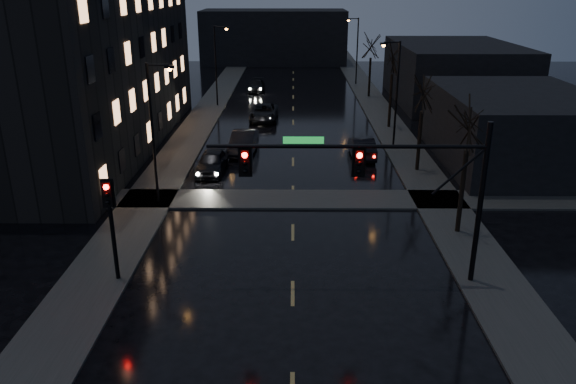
{
  "coord_description": "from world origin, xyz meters",
  "views": [
    {
      "loc": [
        -0.01,
        -12.18,
        12.04
      ],
      "look_at": [
        -0.22,
        11.36,
        3.2
      ],
      "focal_mm": 35.0,
      "sensor_mm": 36.0,
      "label": 1
    }
  ],
  "objects_px": {
    "oncoming_car_b": "(243,142)",
    "oncoming_car_d": "(256,85)",
    "oncoming_car_c": "(264,112)",
    "lead_car": "(362,147)",
    "oncoming_car_a": "(212,162)"
  },
  "relations": [
    {
      "from": "oncoming_car_b",
      "to": "oncoming_car_d",
      "type": "relative_size",
      "value": 1.08
    },
    {
      "from": "oncoming_car_b",
      "to": "oncoming_car_d",
      "type": "distance_m",
      "value": 25.35
    },
    {
      "from": "oncoming_car_a",
      "to": "oncoming_car_d",
      "type": "height_order",
      "value": "oncoming_car_a"
    },
    {
      "from": "oncoming_car_c",
      "to": "lead_car",
      "type": "bearing_deg",
      "value": -55.14
    },
    {
      "from": "oncoming_car_c",
      "to": "lead_car",
      "type": "xyz_separation_m",
      "value": [
        7.72,
        -11.67,
        0.01
      ]
    },
    {
      "from": "oncoming_car_a",
      "to": "oncoming_car_c",
      "type": "height_order",
      "value": "oncoming_car_a"
    },
    {
      "from": "oncoming_car_d",
      "to": "oncoming_car_b",
      "type": "bearing_deg",
      "value": -87.96
    },
    {
      "from": "oncoming_car_b",
      "to": "oncoming_car_d",
      "type": "height_order",
      "value": "oncoming_car_b"
    },
    {
      "from": "oncoming_car_b",
      "to": "lead_car",
      "type": "height_order",
      "value": "oncoming_car_b"
    },
    {
      "from": "oncoming_car_c",
      "to": "oncoming_car_d",
      "type": "bearing_deg",
      "value": 97.65
    },
    {
      "from": "oncoming_car_b",
      "to": "oncoming_car_a",
      "type": "bearing_deg",
      "value": -105.95
    },
    {
      "from": "oncoming_car_c",
      "to": "oncoming_car_d",
      "type": "xyz_separation_m",
      "value": [
        -1.62,
        14.72,
        -0.09
      ]
    },
    {
      "from": "oncoming_car_b",
      "to": "oncoming_car_d",
      "type": "xyz_separation_m",
      "value": [
        -0.62,
        25.34,
        -0.15
      ]
    },
    {
      "from": "oncoming_car_c",
      "to": "oncoming_car_d",
      "type": "distance_m",
      "value": 14.81
    },
    {
      "from": "oncoming_car_c",
      "to": "lead_car",
      "type": "height_order",
      "value": "lead_car"
    }
  ]
}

